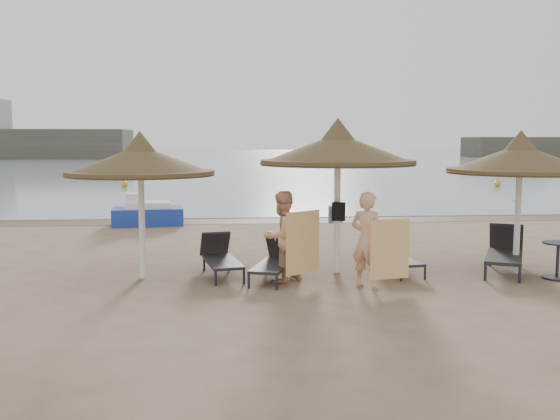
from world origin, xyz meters
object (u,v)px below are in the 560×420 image
(lounger_near_right, at_px, (394,255))
(person_left, at_px, (282,229))
(palapa_center, at_px, (338,150))
(lounger_near_left, at_px, (275,260))
(person_right, at_px, (367,232))
(lounger_far_left, at_px, (220,257))
(side_table, at_px, (558,262))
(pedal_boat, at_px, (147,213))
(palapa_right, at_px, (520,160))
(palapa_left, at_px, (140,161))
(lounger_far_right, at_px, (505,251))

(lounger_near_right, bearing_deg, person_left, -171.88)
(palapa_center, bearing_deg, person_left, -148.33)
(palapa_center, xyz_separation_m, lounger_near_left, (-1.27, -0.41, -2.10))
(person_right, bearing_deg, lounger_far_left, 12.56)
(side_table, bearing_deg, person_right, -174.11)
(pedal_boat, bearing_deg, lounger_near_right, -57.99)
(lounger_far_left, bearing_deg, palapa_right, -14.67)
(lounger_near_left, distance_m, side_table, 5.39)
(lounger_near_left, xyz_separation_m, pedal_boat, (-3.38, 7.82, 0.03))
(palapa_left, relative_size, lounger_near_left, 1.58)
(palapa_center, bearing_deg, palapa_left, -177.47)
(palapa_right, bearing_deg, side_table, -46.46)
(palapa_left, bearing_deg, lounger_near_right, 2.26)
(palapa_right, distance_m, lounger_near_right, 3.08)
(side_table, bearing_deg, pedal_boat, 136.36)
(palapa_left, relative_size, pedal_boat, 1.25)
(palapa_center, height_order, lounger_near_left, palapa_center)
(lounger_near_right, bearing_deg, side_table, -27.58)
(palapa_center, xyz_separation_m, lounger_far_left, (-2.31, 0.03, -2.09))
(pedal_boat, bearing_deg, person_right, -66.61)
(palapa_center, xyz_separation_m, side_table, (4.09, -0.92, -2.11))
(lounger_far_right, distance_m, person_right, 3.37)
(palapa_center, distance_m, side_table, 4.69)
(lounger_far_right, xyz_separation_m, side_table, (0.68, -0.79, -0.07))
(palapa_left, height_order, pedal_boat, palapa_left)
(palapa_left, bearing_deg, palapa_right, -1.39)
(palapa_right, xyz_separation_m, lounger_near_left, (-4.82, -0.06, -1.91))
(palapa_center, xyz_separation_m, palapa_right, (3.55, -0.35, -0.19))
(palapa_center, height_order, person_left, palapa_center)
(lounger_near_right, bearing_deg, lounger_far_right, -13.64)
(palapa_center, relative_size, side_table, 4.39)
(lounger_near_left, distance_m, lounger_near_right, 2.48)
(palapa_left, bearing_deg, lounger_far_left, 7.44)
(lounger_near_right, xyz_separation_m, lounger_far_right, (2.24, -0.16, 0.08))
(lounger_near_left, bearing_deg, lounger_near_right, 28.21)
(palapa_left, distance_m, person_right, 4.43)
(palapa_right, distance_m, person_left, 4.89)
(palapa_right, height_order, person_right, palapa_right)
(palapa_left, bearing_deg, side_table, -5.46)
(palapa_left, distance_m, palapa_center, 3.79)
(lounger_near_right, xyz_separation_m, side_table, (2.93, -0.95, 0.01))
(lounger_far_left, relative_size, pedal_boat, 0.81)
(lounger_far_left, height_order, person_left, person_left)
(lounger_near_left, bearing_deg, side_table, 12.57)
(palapa_left, distance_m, lounger_far_left, 2.40)
(palapa_right, distance_m, lounger_far_right, 1.87)
(palapa_left, bearing_deg, lounger_far_right, 0.30)
(lounger_far_left, relative_size, lounger_near_left, 1.02)
(palapa_center, relative_size, person_right, 1.54)
(side_table, distance_m, person_left, 5.30)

